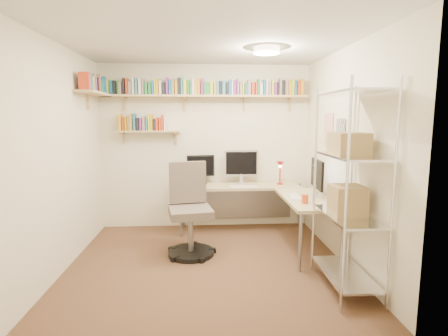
{
  "coord_description": "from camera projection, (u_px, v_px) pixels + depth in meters",
  "views": [
    {
      "loc": [
        -0.05,
        -3.91,
        1.69
      ],
      "look_at": [
        0.23,
        0.55,
        1.06
      ],
      "focal_mm": 28.0,
      "sensor_mm": 36.0,
      "label": 1
    }
  ],
  "objects": [
    {
      "name": "corner_desk",
      "position": [
        247.0,
        188.0,
        5.01
      ],
      "size": [
        2.02,
        1.83,
        1.22
      ],
      "color": "#C6B981",
      "rests_on": "ground"
    },
    {
      "name": "room_shell",
      "position": [
        207.0,
        131.0,
        3.89
      ],
      "size": [
        3.24,
        3.04,
        2.52
      ],
      "color": "beige",
      "rests_on": "ground"
    },
    {
      "name": "ground",
      "position": [
        207.0,
        263.0,
        4.11
      ],
      "size": [
        3.2,
        3.2,
        0.0
      ],
      "primitive_type": "plane",
      "color": "#4C3120",
      "rests_on": "ground"
    },
    {
      "name": "office_chair",
      "position": [
        190.0,
        216.0,
        4.36
      ],
      "size": [
        0.61,
        0.61,
        1.15
      ],
      "rotation": [
        0.0,
        0.0,
        0.17
      ],
      "color": "black",
      "rests_on": "ground"
    },
    {
      "name": "wire_rack",
      "position": [
        348.0,
        179.0,
        3.37
      ],
      "size": [
        0.44,
        0.89,
        2.04
      ],
      "rotation": [
        0.0,
        0.0,
        -0.01
      ],
      "color": "silver",
      "rests_on": "ground"
    },
    {
      "name": "wall_shelves",
      "position": [
        177.0,
        95.0,
        5.08
      ],
      "size": [
        3.12,
        1.09,
        0.8
      ],
      "color": "#D6BA78",
      "rests_on": "ground"
    }
  ]
}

